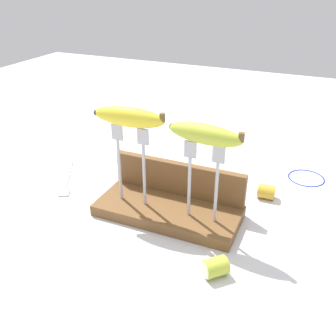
# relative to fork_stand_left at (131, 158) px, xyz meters

# --- Properties ---
(ground_plane) EXTENTS (3.00, 3.00, 0.00)m
(ground_plane) POSITION_rel_fork_stand_left_xyz_m (0.09, 0.01, -0.14)
(ground_plane) COLOR silver
(wooden_board) EXTENTS (0.33, 0.15, 0.03)m
(wooden_board) POSITION_rel_fork_stand_left_xyz_m (0.09, 0.01, -0.13)
(wooden_board) COLOR brown
(wooden_board) RESTS_ON ground
(board_backstop) EXTENTS (0.33, 0.02, 0.08)m
(board_backstop) POSITION_rel_fork_stand_left_xyz_m (0.09, 0.08, -0.07)
(board_backstop) COLOR brown
(board_backstop) RESTS_ON wooden_board
(fork_stand_left) EXTENTS (0.09, 0.01, 0.19)m
(fork_stand_left) POSITION_rel_fork_stand_left_xyz_m (0.00, 0.00, 0.00)
(fork_stand_left) COLOR #B2B2B7
(fork_stand_left) RESTS_ON wooden_board
(fork_stand_right) EXTENTS (0.09, 0.01, 0.18)m
(fork_stand_right) POSITION_rel_fork_stand_left_xyz_m (0.17, 0.00, -0.01)
(fork_stand_right) COLOR #B2B2B7
(fork_stand_right) RESTS_ON wooden_board
(banana_raised_left) EXTENTS (0.17, 0.05, 0.04)m
(banana_raised_left) POSITION_rel_fork_stand_left_xyz_m (-0.00, -0.00, 0.10)
(banana_raised_left) COLOR yellow
(banana_raised_left) RESTS_ON fork_stand_left
(banana_raised_right) EXTENTS (0.16, 0.06, 0.04)m
(banana_raised_right) POSITION_rel_fork_stand_left_xyz_m (0.17, 0.00, 0.09)
(banana_raised_right) COLOR #B2C138
(banana_raised_right) RESTS_ON fork_stand_right
(fork_fallen_near) EXTENTS (0.16, 0.12, 0.01)m
(fork_fallen_near) POSITION_rel_fork_stand_left_xyz_m (-0.10, 0.00, -0.14)
(fork_fallen_near) COLOR #B2B2B7
(fork_fallen_near) RESTS_ON ground
(fork_fallen_far) EXTENTS (0.11, 0.17, 0.01)m
(fork_fallen_far) POSITION_rel_fork_stand_left_xyz_m (-0.23, 0.04, -0.14)
(fork_fallen_far) COLOR #B2B2B7
(fork_fallen_far) RESTS_ON ground
(banana_chunk_near) EXTENTS (0.04, 0.04, 0.04)m
(banana_chunk_near) POSITION_rel_fork_stand_left_xyz_m (0.28, 0.18, -0.12)
(banana_chunk_near) COLOR gold
(banana_chunk_near) RESTS_ON ground
(banana_chunk_far) EXTENTS (0.06, 0.06, 0.04)m
(banana_chunk_far) POSITION_rel_fork_stand_left_xyz_m (0.24, -0.13, -0.12)
(banana_chunk_far) COLOR #B2C138
(banana_chunk_far) RESTS_ON ground
(wire_coil) EXTENTS (0.10, 0.10, 0.00)m
(wire_coil) POSITION_rel_fork_stand_left_xyz_m (0.37, 0.33, -0.14)
(wire_coil) COLOR #1E2DA5
(wire_coil) RESTS_ON ground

